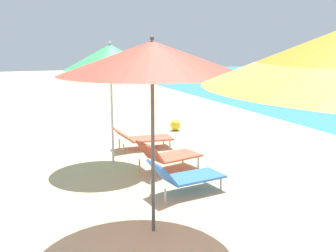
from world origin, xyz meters
TOP-DOWN VIEW (x-y plane):
  - umbrella_second at (0.03, 3.38)m, footprint 2.47×2.47m
  - lounger_second_shoreside at (1.03, 4.56)m, footprint 1.41×0.77m
  - umbrella_farthest at (0.28, 6.78)m, footprint 1.97×1.97m
  - lounger_farthest_shoreside at (1.26, 7.74)m, footprint 1.49×0.72m
  - lounger_farthest_inland at (1.22, 5.85)m, footprint 1.41×0.94m
  - beach_ball at (2.85, 9.41)m, footprint 0.33×0.33m

SIDE VIEW (x-z plane):
  - beach_ball at x=2.85m, z-range 0.00..0.33m
  - lounger_farthest_shoreside at x=1.26m, z-range 0.01..0.55m
  - lounger_second_shoreside at x=1.03m, z-range -0.01..0.63m
  - lounger_farthest_inland at x=1.22m, z-range 0.00..0.66m
  - umbrella_farthest at x=0.28m, z-range 0.99..3.65m
  - umbrella_second at x=0.03m, z-range 1.07..3.76m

